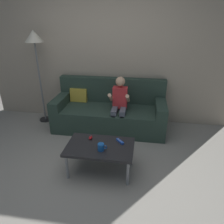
# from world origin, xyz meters

# --- Properties ---
(ground_plane) EXTENTS (9.28, 9.28, 0.00)m
(ground_plane) POSITION_xyz_m (0.00, 0.00, 0.00)
(ground_plane) COLOR #9E998E
(wall_back) EXTENTS (4.64, 0.05, 2.50)m
(wall_back) POSITION_xyz_m (0.00, 1.91, 1.25)
(wall_back) COLOR #B2A38E
(wall_back) RESTS_ON ground
(couch) EXTENTS (1.98, 0.80, 0.88)m
(couch) POSITION_xyz_m (0.13, 1.52, 0.30)
(couch) COLOR #2D4238
(couch) RESTS_ON ground
(person_seated_on_couch) EXTENTS (0.35, 0.42, 1.00)m
(person_seated_on_couch) POSITION_xyz_m (0.34, 1.33, 0.57)
(person_seated_on_couch) COLOR slate
(person_seated_on_couch) RESTS_ON ground
(coffee_table) EXTENTS (0.87, 0.54, 0.39)m
(coffee_table) POSITION_xyz_m (0.22, 0.28, 0.35)
(coffee_table) COLOR #232326
(coffee_table) RESTS_ON ground
(game_remote_blue_near_edge) EXTENTS (0.12, 0.13, 0.03)m
(game_remote_blue_near_edge) POSITION_xyz_m (0.46, 0.41, 0.40)
(game_remote_blue_near_edge) COLOR blue
(game_remote_blue_near_edge) RESTS_ON coffee_table
(nunchuk_red) EXTENTS (0.05, 0.09, 0.05)m
(nunchuk_red) POSITION_xyz_m (0.06, 0.43, 0.41)
(nunchuk_red) COLOR red
(nunchuk_red) RESTS_ON coffee_table
(coffee_mug) EXTENTS (0.12, 0.08, 0.09)m
(coffee_mug) POSITION_xyz_m (0.25, 0.19, 0.43)
(coffee_mug) COLOR #1959B2
(coffee_mug) RESTS_ON coffee_table
(floor_lamp) EXTENTS (0.32, 0.32, 1.70)m
(floor_lamp) POSITION_xyz_m (-1.19, 1.59, 1.47)
(floor_lamp) COLOR black
(floor_lamp) RESTS_ON ground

